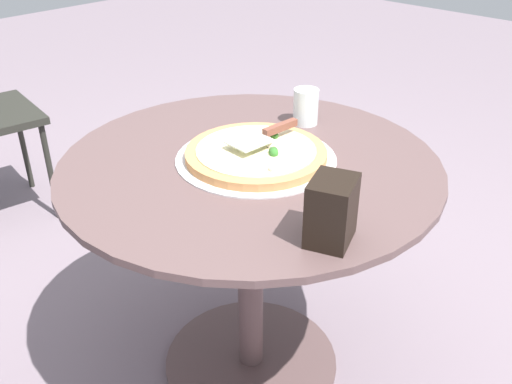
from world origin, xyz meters
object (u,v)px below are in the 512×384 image
(pizza_on_tray, at_px, (256,154))
(pizza_server, at_px, (266,134))
(patio_table, at_px, (250,225))
(napkin_dispenser, at_px, (332,211))
(drinking_cup, at_px, (306,107))

(pizza_on_tray, relative_size, pizza_server, 1.88)
(patio_table, height_order, pizza_on_tray, pizza_on_tray)
(patio_table, bearing_deg, napkin_dispenser, -111.90)
(pizza_on_tray, height_order, drinking_cup, drinking_cup)
(drinking_cup, distance_m, napkin_dispenser, 0.58)
(drinking_cup, relative_size, napkin_dispenser, 0.76)
(drinking_cup, height_order, napkin_dispenser, napkin_dispenser)
(patio_table, xyz_separation_m, pizza_on_tray, (0.02, -0.01, 0.21))
(pizza_on_tray, distance_m, napkin_dispenser, 0.38)
(pizza_server, bearing_deg, napkin_dispenser, -119.85)
(patio_table, relative_size, pizza_server, 4.45)
(napkin_dispenser, bearing_deg, patio_table, 47.08)
(patio_table, distance_m, pizza_on_tray, 0.21)
(pizza_on_tray, bearing_deg, patio_table, 160.25)
(patio_table, height_order, drinking_cup, drinking_cup)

